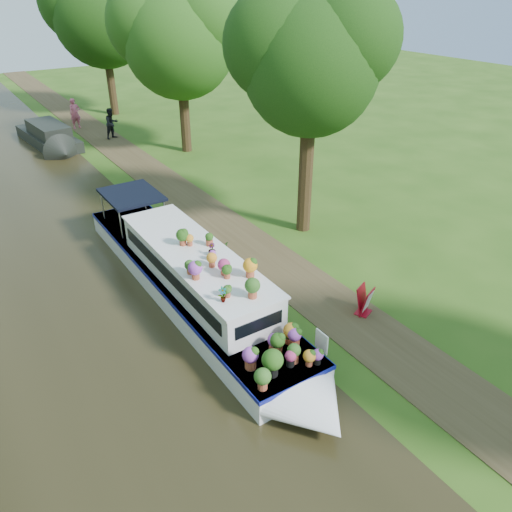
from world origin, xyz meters
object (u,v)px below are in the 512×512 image
Objects in this scene: plant_boat at (197,281)px; sandwich_board at (365,302)px; pedestrian_pink at (75,113)px; pedestrian_dark at (112,123)px; second_boat at (50,137)px.

plant_boat is 5.15m from sandwich_board.
pedestrian_pink is at bearing 83.17° from plant_boat.
plant_boat reaches higher than pedestrian_dark.
plant_boat is 19.64m from pedestrian_dark.
pedestrian_dark is at bearing -14.86° from second_boat.
pedestrian_pink is 1.04× the size of pedestrian_dark.
pedestrian_dark is at bearing 67.51° from sandwich_board.
pedestrian_pink is (2.75, 22.97, 0.15)m from plant_boat.
sandwich_board is at bearing -109.57° from pedestrian_dark.
second_boat is 8.13× the size of sandwich_board.
sandwich_board is 0.46× the size of pedestrian_pink.
second_boat is at bearing -136.10° from pedestrian_pink.
plant_boat is 1.88× the size of second_boat.
plant_boat is at bearing -121.26° from pedestrian_dark.
pedestrian_dark is at bearing 78.33° from plant_boat.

